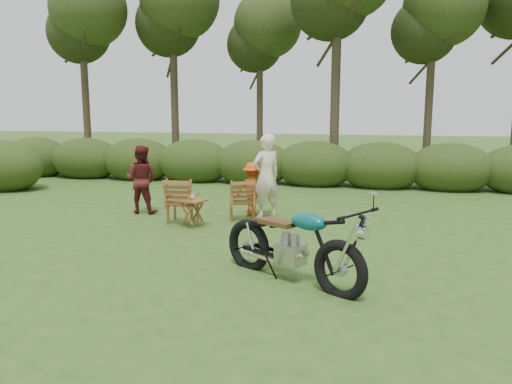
% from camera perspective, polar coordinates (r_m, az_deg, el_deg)
% --- Properties ---
extents(ground, '(80.00, 80.00, 0.00)m').
position_cam_1_polar(ground, '(7.17, -1.76, -9.89)').
color(ground, '#2A4E1A').
rests_on(ground, ground).
extents(tree_line, '(22.52, 11.62, 8.14)m').
position_cam_1_polar(tree_line, '(16.38, 9.07, 14.42)').
color(tree_line, '#33281C').
rests_on(tree_line, ground).
extents(motorcycle, '(2.46, 1.97, 1.34)m').
position_cam_1_polar(motorcycle, '(7.14, 3.95, -9.99)').
color(motorcycle, '#0B8B97').
rests_on(motorcycle, ground).
extents(lawn_chair_right, '(0.76, 0.76, 0.87)m').
position_cam_1_polar(lawn_chair_right, '(10.91, -1.59, -3.08)').
color(lawn_chair_right, brown).
rests_on(lawn_chair_right, ground).
extents(lawn_chair_left, '(0.69, 0.69, 0.95)m').
position_cam_1_polar(lawn_chair_left, '(10.69, -8.31, -3.45)').
color(lawn_chair_left, brown).
rests_on(lawn_chair_left, ground).
extents(side_table, '(0.65, 0.59, 0.56)m').
position_cam_1_polar(side_table, '(10.23, -7.28, -2.42)').
color(side_table, brown).
rests_on(side_table, ground).
extents(cup, '(0.15, 0.15, 0.10)m').
position_cam_1_polar(cup, '(10.22, -7.33, -0.55)').
color(cup, beige).
rests_on(cup, side_table).
extents(adult_a, '(0.79, 0.79, 1.84)m').
position_cam_1_polar(adult_a, '(11.05, 1.16, -2.93)').
color(adult_a, '#F7E4CC').
rests_on(adult_a, ground).
extents(adult_b, '(0.76, 0.59, 1.56)m').
position_cam_1_polar(adult_b, '(11.84, -12.82, -2.32)').
color(adult_b, '#501618').
rests_on(adult_b, ground).
extents(child, '(0.80, 0.48, 1.20)m').
position_cam_1_polar(child, '(11.27, -0.41, -2.68)').
color(child, '#D74614').
rests_on(child, ground).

